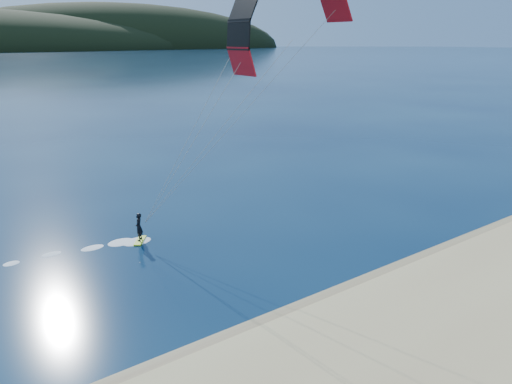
% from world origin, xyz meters
% --- Properties ---
extents(ground, '(1800.00, 1800.00, 0.00)m').
position_xyz_m(ground, '(0.00, 0.00, 0.00)').
color(ground, '#071A38').
rests_on(ground, ground).
extents(wet_sand, '(220.00, 2.50, 0.10)m').
position_xyz_m(wet_sand, '(0.00, 4.50, 0.05)').
color(wet_sand, '#8D7452').
rests_on(wet_sand, ground).
extents(kitesurfer_near, '(23.98, 8.64, 17.25)m').
position_xyz_m(kitesurfer_near, '(5.37, 12.72, 12.93)').
color(kitesurfer_near, '#9CCA17').
rests_on(kitesurfer_near, ground).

